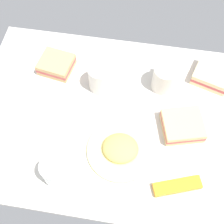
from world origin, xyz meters
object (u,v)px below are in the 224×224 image
object	(u,v)px
sandwich_main	(56,65)
snack_bar	(177,186)
sandwich_extra	(212,75)
coffee_mug_milky	(165,78)
plate_of_food	(120,149)
spoon	(36,125)
glass_of_milk	(55,173)
sandwich_side	(183,126)
coffee_mug_black	(101,77)

from	to	relation	value
sandwich_main	snack_bar	xyz separation A→B (cm)	(-43.69, 35.23, -1.20)
sandwich_extra	coffee_mug_milky	bearing A→B (deg)	19.51
plate_of_food	spoon	distance (cm)	27.78
spoon	glass_of_milk	bearing A→B (deg)	125.96
coffee_mug_milky	sandwich_main	xyz separation A→B (cm)	(37.01, -1.48, -2.63)
sandwich_side	snack_bar	world-z (taller)	sandwich_side
coffee_mug_milky	sandwich_main	bearing A→B (deg)	-2.29
coffee_mug_black	snack_bar	xyz separation A→B (cm)	(-27.28, 30.40, -4.01)
glass_of_milk	snack_bar	xyz separation A→B (cm)	(-34.00, -2.58, -3.26)
coffee_mug_black	spoon	distance (cm)	25.58
coffee_mug_milky	glass_of_milk	xyz separation A→B (cm)	(27.32, 36.32, -0.57)
coffee_mug_black	coffee_mug_milky	xyz separation A→B (cm)	(-20.60, -3.35, -0.18)
plate_of_food	sandwich_extra	xyz separation A→B (cm)	(-26.73, -31.11, 0.90)
sandwich_extra	glass_of_milk	size ratio (longest dim) A/B	1.46
plate_of_food	coffee_mug_milky	world-z (taller)	coffee_mug_milky
plate_of_food	snack_bar	world-z (taller)	plate_of_food
sandwich_main	spoon	xyz separation A→B (cm)	(1.20, 22.80, -1.82)
sandwich_side	glass_of_milk	distance (cm)	40.43
plate_of_food	coffee_mug_black	distance (cm)	24.48
coffee_mug_milky	sandwich_extra	world-z (taller)	coffee_mug_milky
coffee_mug_milky	snack_bar	world-z (taller)	coffee_mug_milky
coffee_mug_black	sandwich_side	world-z (taller)	coffee_mug_black
coffee_mug_black	coffee_mug_milky	size ratio (longest dim) A/B	0.95
spoon	coffee_mug_milky	bearing A→B (deg)	-150.84
sandwich_side	sandwich_extra	bearing A→B (deg)	-113.38
spoon	snack_bar	world-z (taller)	snack_bar
plate_of_food	sandwich_extra	size ratio (longest dim) A/B	1.39
coffee_mug_milky	spoon	xyz separation A→B (cm)	(38.20, 21.31, -4.45)
spoon	sandwich_side	bearing A→B (deg)	-172.15
sandwich_side	sandwich_extra	xyz separation A→B (cm)	(-8.97, -20.74, 0.00)
plate_of_food	sandwich_side	distance (cm)	20.59
plate_of_food	sandwich_extra	distance (cm)	41.03
coffee_mug_milky	glass_of_milk	world-z (taller)	glass_of_milk
snack_bar	sandwich_side	bearing A→B (deg)	-110.75
plate_of_food	coffee_mug_milky	size ratio (longest dim) A/B	1.96
sandwich_extra	glass_of_milk	distance (cm)	60.35
sandwich_side	snack_bar	xyz separation A→B (cm)	(0.34, 18.67, -1.20)
sandwich_main	sandwich_side	size ratio (longest dim) A/B	0.85
coffee_mug_black	snack_bar	distance (cm)	41.04
glass_of_milk	coffee_mug_black	bearing A→B (deg)	-101.51
coffee_mug_black	glass_of_milk	distance (cm)	33.66
plate_of_food	glass_of_milk	bearing A→B (deg)	33.27
plate_of_food	coffee_mug_black	world-z (taller)	coffee_mug_black
sandwich_side	glass_of_milk	size ratio (longest dim) A/B	1.46
sandwich_main	sandwich_extra	size ratio (longest dim) A/B	0.85
coffee_mug_black	sandwich_main	size ratio (longest dim) A/B	0.79
plate_of_food	snack_bar	bearing A→B (deg)	154.54
glass_of_milk	snack_bar	bearing A→B (deg)	-175.67
sandwich_side	sandwich_extra	distance (cm)	22.60
coffee_mug_black	spoon	size ratio (longest dim) A/B	0.91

